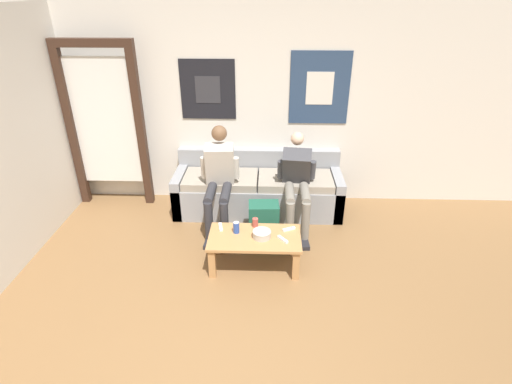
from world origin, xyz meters
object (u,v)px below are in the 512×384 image
Objects in this scene: game_controller_far_center at (289,229)px; drink_can_blue at (236,227)px; pillar_candle at (255,222)px; ceramic_bowl at (262,234)px; game_controller_near_left at (283,239)px; coffee_table at (255,242)px; backpack at (264,222)px; game_controller_near_right at (221,227)px; person_seated_adult at (219,176)px; couch at (258,190)px; person_seated_teen at (297,180)px.

drink_can_blue is at bearing -173.36° from game_controller_far_center.
ceramic_bowl is at bearing -70.00° from pillar_candle.
drink_can_blue is at bearing -147.48° from pillar_candle.
drink_can_blue is at bearing 164.80° from game_controller_near_left.
coffee_table is 7.15× the size of game_controller_near_left.
backpack is at bearing 124.07° from game_controller_far_center.
game_controller_near_left is 0.70m from game_controller_near_right.
person_seated_adult is at bearing 109.21° from drink_can_blue.
couch reaches higher than drink_can_blue.
drink_can_blue reaches higher than backpack.
game_controller_near_left is (0.29, -1.29, 0.10)m from couch.
game_controller_near_right and game_controller_far_center have the same top height.
drink_can_blue is 0.20m from game_controller_near_right.
pillar_candle is (-0.48, -0.65, -0.20)m from person_seated_teen.
person_seated_adult is 8.51× the size of game_controller_far_center.
coffee_table is 1.02m from person_seated_teen.
drink_can_blue is at bearing 160.37° from coffee_table.
person_seated_teen is 2.52× the size of backpack.
coffee_table is 0.39m from game_controller_far_center.
drink_can_blue is (-0.20, -0.12, 0.01)m from pillar_candle.
game_controller_near_left is at bearing -12.09° from coffee_table.
ceramic_bowl is 1.58× the size of drink_can_blue.
coffee_table is 0.25m from drink_can_blue.
game_controller_far_center is (0.36, -1.09, 0.10)m from couch.
couch is at bearing 90.01° from coffee_table.
person_seated_adult is at bearing 153.11° from backpack.
pillar_candle reaches higher than backpack.
couch is 4.85× the size of backpack.
game_controller_far_center is at bearing 27.32° from ceramic_bowl.
person_seated_teen is at bearing 38.09° from backpack.
person_seated_teen reaches higher than game_controller_near_right.
game_controller_near_left is (0.29, -0.26, -0.04)m from pillar_candle.
ceramic_bowl reaches higher than game_controller_near_left.
game_controller_near_left is at bearing -41.42° from pillar_candle.
person_seated_adult is at bearing 130.38° from game_controller_near_left.
game_controller_far_center is (0.56, 0.06, -0.05)m from drink_can_blue.
person_seated_teen reaches higher than backpack.
person_seated_teen is 0.97m from ceramic_bowl.
person_seated_adult is (-0.46, -0.41, 0.39)m from couch.
game_controller_near_left is at bearing -18.00° from game_controller_near_right.
couch is 1.93× the size of person_seated_teen.
ceramic_bowl is at bearing -152.68° from game_controller_far_center.
coffee_table is at bearing -19.63° from drink_can_blue.
ceramic_bowl is at bearing -9.78° from coffee_table.
game_controller_far_center is (0.27, -0.41, 0.16)m from backpack.
ceramic_bowl reaches higher than game_controller_far_center.
pillar_candle is (-0.00, 0.19, 0.12)m from coffee_table.
backpack is at bearing 75.78° from pillar_candle.
person_seated_teen is (0.48, 0.85, 0.32)m from coffee_table.
game_controller_near_left is at bearing -101.62° from person_seated_teen.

